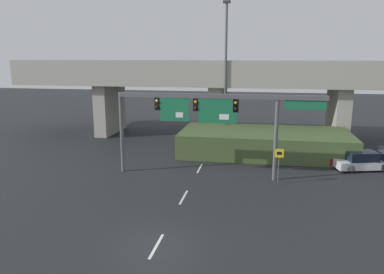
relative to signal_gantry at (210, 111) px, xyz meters
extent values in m
plane|color=black|center=(-1.00, -10.78, -4.94)|extent=(160.00, 160.00, 0.00)
cube|color=silver|center=(-1.00, -10.92, -4.93)|extent=(0.14, 2.40, 0.01)
cube|color=silver|center=(-1.00, -4.57, -4.93)|extent=(0.14, 2.40, 0.01)
cube|color=silver|center=(-1.00, 1.79, -4.93)|extent=(0.14, 2.40, 0.01)
cube|color=silver|center=(-1.00, 8.14, -4.93)|extent=(0.14, 2.40, 0.01)
cube|color=silver|center=(-1.00, 14.50, -4.93)|extent=(0.14, 2.40, 0.01)
cylinder|color=#515456|center=(-6.74, 0.02, -1.87)|extent=(0.28, 0.28, 6.13)
cylinder|color=#515456|center=(4.75, 0.02, -1.87)|extent=(0.28, 0.28, 6.13)
cube|color=#515456|center=(0.69, 0.02, 1.04)|extent=(14.88, 0.32, 0.32)
cube|color=black|center=(-3.87, 0.02, 0.40)|extent=(0.40, 0.28, 0.95)
sphere|color=orange|center=(-3.87, -0.15, 0.62)|extent=(0.22, 0.22, 0.22)
sphere|color=black|center=(-3.87, -0.15, 0.19)|extent=(0.22, 0.22, 0.22)
cube|color=black|center=(-1.00, 0.02, 0.40)|extent=(0.40, 0.28, 0.95)
sphere|color=orange|center=(-1.00, -0.15, 0.62)|extent=(0.22, 0.22, 0.22)
sphere|color=black|center=(-1.00, -0.15, 0.19)|extent=(0.22, 0.22, 0.22)
cube|color=black|center=(1.88, 0.02, 0.40)|extent=(0.40, 0.28, 0.95)
sphere|color=orange|center=(1.88, -0.15, 0.62)|extent=(0.22, 0.22, 0.22)
sphere|color=black|center=(1.88, -0.15, 0.19)|extent=(0.22, 0.22, 0.22)
cube|color=#196B42|center=(-2.58, -0.08, 0.02)|extent=(2.18, 0.08, 1.71)
cube|color=white|center=(-2.20, -0.13, -0.37)|extent=(0.54, 0.03, 0.38)
cube|color=#196B42|center=(0.58, -0.08, -0.01)|extent=(2.79, 0.08, 1.78)
cube|color=white|center=(1.07, -0.13, -0.42)|extent=(0.70, 0.03, 0.39)
cube|color=#196B42|center=(6.61, -0.04, 0.56)|extent=(2.78, 0.07, 0.64)
cylinder|color=#4C4C4C|center=(5.00, -0.74, -3.66)|extent=(0.08, 0.08, 2.55)
cube|color=yellow|center=(5.00, -0.79, -2.74)|extent=(0.60, 0.03, 0.60)
cube|color=black|center=(5.00, -0.80, -2.74)|extent=(0.33, 0.01, 0.21)
cylinder|color=#515456|center=(0.14, 10.28, 1.88)|extent=(0.24, 0.24, 13.63)
cube|color=#333333|center=(0.14, 10.28, 8.81)|extent=(0.70, 0.36, 0.24)
cube|color=#A39E93|center=(-1.00, 14.32, 1.65)|extent=(44.39, 7.85, 1.78)
cube|color=#A39E93|center=(-1.00, 10.59, 2.99)|extent=(44.39, 0.40, 0.90)
cube|color=#A39E93|center=(-13.57, 14.32, -2.09)|extent=(1.40, 6.28, 5.70)
cube|color=#A39E93|center=(-1.00, 14.32, -2.09)|extent=(1.40, 6.28, 5.70)
cube|color=#A39E93|center=(11.58, 14.32, -2.09)|extent=(1.40, 6.28, 5.70)
cube|color=#42562D|center=(4.07, 7.46, -3.88)|extent=(15.12, 7.16, 2.11)
cube|color=maroon|center=(8.91, 4.82, -4.49)|extent=(4.72, 2.37, 0.58)
cube|color=black|center=(8.73, 4.84, -3.85)|extent=(2.54, 1.90, 0.69)
cylinder|color=black|center=(10.40, 5.41, -4.62)|extent=(0.66, 0.30, 0.64)
cylinder|color=black|center=(10.19, 3.86, -4.62)|extent=(0.66, 0.30, 0.64)
cylinder|color=black|center=(7.62, 5.78, -4.62)|extent=(0.66, 0.30, 0.64)
cylinder|color=black|center=(7.41, 4.23, -4.62)|extent=(0.66, 0.30, 0.64)
cube|color=silver|center=(11.70, 3.85, -4.48)|extent=(4.66, 2.81, 0.60)
cube|color=black|center=(11.53, 3.81, -3.82)|extent=(2.59, 2.12, 0.70)
cylinder|color=black|center=(12.81, 4.95, -4.62)|extent=(0.67, 0.37, 0.64)
cylinder|color=black|center=(10.20, 4.29, -4.62)|extent=(0.67, 0.37, 0.64)
cylinder|color=black|center=(10.58, 2.75, -4.62)|extent=(0.67, 0.37, 0.64)
cylinder|color=black|center=(12.94, 5.03, -4.62)|extent=(0.66, 0.30, 0.64)
cylinder|color=black|center=(13.15, 3.37, -4.62)|extent=(0.66, 0.30, 0.64)
camera|label=1|loc=(3.56, -26.49, 3.79)|focal=35.00mm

